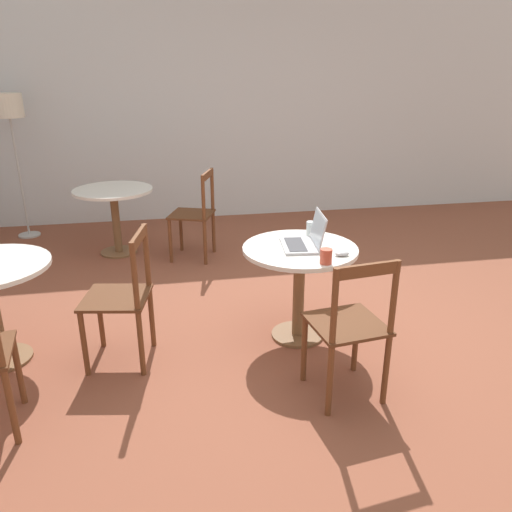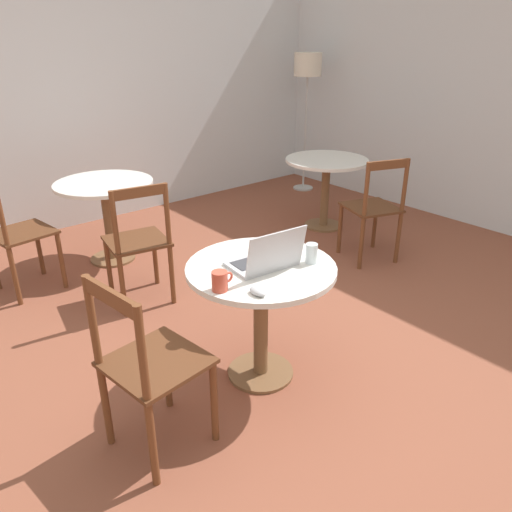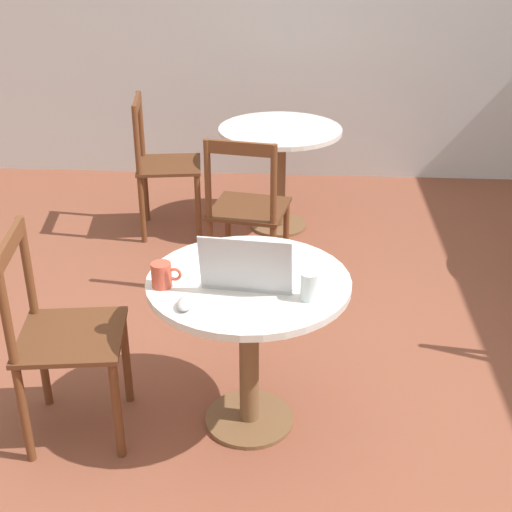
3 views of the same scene
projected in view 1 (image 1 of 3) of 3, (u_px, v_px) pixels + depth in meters
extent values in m
plane|color=brown|center=(306.00, 328.00, 3.83)|extent=(16.00, 16.00, 0.00)
cube|color=silver|center=(239.00, 111.00, 6.31)|extent=(0.06, 9.40, 2.70)
cylinder|color=brown|center=(297.00, 334.00, 3.72)|extent=(0.38, 0.38, 0.02)
cylinder|color=brown|center=(299.00, 293.00, 3.60)|extent=(0.08, 0.08, 0.65)
cylinder|color=silver|center=(300.00, 249.00, 3.48)|extent=(0.81, 0.81, 0.03)
cylinder|color=brown|center=(119.00, 252.00, 5.38)|extent=(0.38, 0.38, 0.02)
cylinder|color=brown|center=(116.00, 222.00, 5.26)|extent=(0.08, 0.08, 0.65)
cylinder|color=silver|center=(113.00, 190.00, 5.14)|extent=(0.81, 0.81, 0.03)
cylinder|color=brown|center=(3.00, 358.00, 3.42)|extent=(0.38, 0.38, 0.02)
cylinder|color=brown|center=(304.00, 349.00, 3.12)|extent=(0.04, 0.04, 0.46)
cylinder|color=brown|center=(356.00, 339.00, 3.23)|extent=(0.04, 0.04, 0.46)
cylinder|color=brown|center=(330.00, 381.00, 2.80)|extent=(0.04, 0.04, 0.46)
cylinder|color=brown|center=(386.00, 370.00, 2.90)|extent=(0.04, 0.04, 0.46)
cube|color=#562F1A|center=(346.00, 324.00, 2.93)|extent=(0.46, 0.46, 0.02)
cylinder|color=brown|center=(334.00, 306.00, 2.63)|extent=(0.04, 0.04, 0.44)
cylinder|color=brown|center=(394.00, 297.00, 2.74)|extent=(0.04, 0.04, 0.44)
cube|color=brown|center=(367.00, 270.00, 2.62)|extent=(0.07, 0.39, 0.07)
cylinder|color=brown|center=(170.00, 241.00, 5.04)|extent=(0.04, 0.04, 0.46)
cylinder|color=brown|center=(181.00, 230.00, 5.38)|extent=(0.04, 0.04, 0.46)
cylinder|color=brown|center=(205.00, 243.00, 4.99)|extent=(0.04, 0.04, 0.46)
cylinder|color=brown|center=(214.00, 232.00, 5.32)|extent=(0.04, 0.04, 0.46)
cube|color=#562F1A|center=(191.00, 214.00, 5.10)|extent=(0.53, 0.53, 0.02)
cylinder|color=brown|center=(203.00, 197.00, 4.82)|extent=(0.04, 0.04, 0.44)
cylinder|color=brown|center=(212.00, 189.00, 5.16)|extent=(0.04, 0.04, 0.44)
cube|color=brown|center=(207.00, 175.00, 4.92)|extent=(0.38, 0.16, 0.07)
cylinder|color=brown|center=(84.00, 344.00, 3.17)|extent=(0.04, 0.04, 0.46)
cylinder|color=brown|center=(100.00, 317.00, 3.51)|extent=(0.04, 0.04, 0.46)
cylinder|color=brown|center=(141.00, 344.00, 3.18)|extent=(0.04, 0.04, 0.46)
cylinder|color=brown|center=(152.00, 317.00, 3.51)|extent=(0.04, 0.04, 0.46)
cube|color=#562F1A|center=(116.00, 298.00, 3.26)|extent=(0.48, 0.48, 0.02)
cylinder|color=brown|center=(135.00, 276.00, 3.01)|extent=(0.04, 0.04, 0.44)
cylinder|color=brown|center=(146.00, 255.00, 3.35)|extent=(0.04, 0.04, 0.44)
cube|color=brown|center=(138.00, 238.00, 3.11)|extent=(0.39, 0.09, 0.07)
cylinder|color=brown|center=(18.00, 370.00, 2.90)|extent=(0.04, 0.04, 0.46)
cylinder|color=brown|center=(11.00, 407.00, 2.58)|extent=(0.04, 0.04, 0.46)
cylinder|color=#B7B7B7|center=(30.00, 235.00, 5.92)|extent=(0.25, 0.25, 0.02)
cylinder|color=#B7B7B7|center=(20.00, 178.00, 5.68)|extent=(0.02, 0.02, 1.36)
cylinder|color=beige|center=(8.00, 105.00, 5.40)|extent=(0.32, 0.32, 0.26)
cube|color=#B7B7BC|center=(298.00, 246.00, 3.48)|extent=(0.37, 0.26, 0.02)
cube|color=#38383D|center=(295.00, 244.00, 3.48)|extent=(0.31, 0.15, 0.00)
cube|color=#B7B7BC|center=(318.00, 229.00, 3.45)|extent=(0.35, 0.09, 0.22)
cube|color=silver|center=(317.00, 229.00, 3.45)|extent=(0.32, 0.07, 0.20)
ellipsoid|color=#B7B7BC|center=(342.00, 254.00, 3.31)|extent=(0.06, 0.10, 0.03)
cylinder|color=#C64C38|center=(326.00, 256.00, 3.17)|extent=(0.08, 0.08, 0.10)
torus|color=#C64C38|center=(324.00, 253.00, 3.22)|extent=(0.06, 0.01, 0.06)
cylinder|color=silver|center=(310.00, 229.00, 3.70)|extent=(0.06, 0.06, 0.11)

